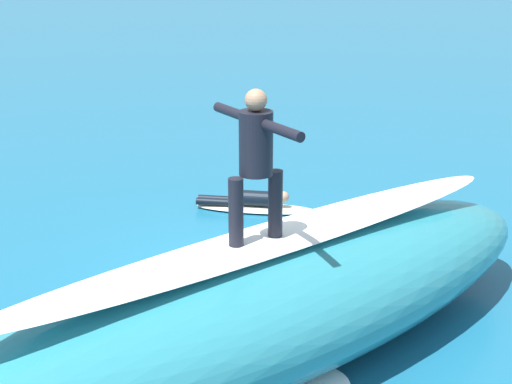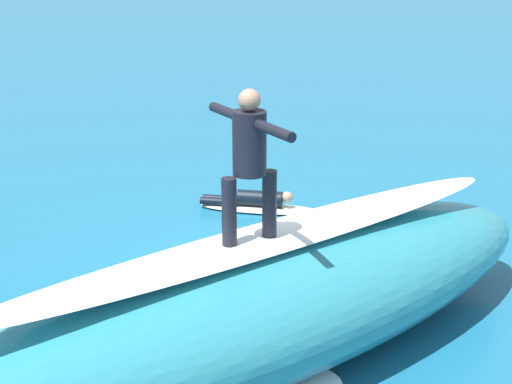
% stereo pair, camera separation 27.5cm
% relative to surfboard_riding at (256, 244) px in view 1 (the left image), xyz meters
% --- Properties ---
extents(ground_plane, '(120.00, 120.00, 0.00)m').
position_rel_surfboard_riding_xyz_m(ground_plane, '(-1.02, -2.28, -1.54)').
color(ground_plane, '#196084').
extents(wave_crest, '(8.90, 4.22, 1.50)m').
position_rel_surfboard_riding_xyz_m(wave_crest, '(-0.26, -0.06, -0.79)').
color(wave_crest, teal).
rests_on(wave_crest, ground_plane).
extents(wave_foam_lip, '(7.30, 2.39, 0.08)m').
position_rel_surfboard_riding_xyz_m(wave_foam_lip, '(-0.26, -0.06, 0.00)').
color(wave_foam_lip, white).
rests_on(wave_foam_lip, wave_crest).
extents(surfboard_riding, '(2.00, 0.76, 0.08)m').
position_rel_surfboard_riding_xyz_m(surfboard_riding, '(0.00, 0.00, 0.00)').
color(surfboard_riding, '#33B2D1').
rests_on(surfboard_riding, wave_crest).
extents(surfer_riding, '(0.67, 1.60, 1.69)m').
position_rel_surfboard_riding_xyz_m(surfer_riding, '(0.00, 0.00, 1.02)').
color(surfer_riding, black).
rests_on(surfer_riding, surfboard_riding).
extents(surfboard_paddling, '(2.11, 1.73, 0.08)m').
position_rel_surfboard_riding_xyz_m(surfboard_paddling, '(-2.35, -4.70, -1.50)').
color(surfboard_paddling, '#EAE5C6').
rests_on(surfboard_paddling, ground_plane).
extents(surfer_paddling, '(1.47, 1.14, 0.30)m').
position_rel_surfboard_riding_xyz_m(surfer_paddling, '(-2.25, -4.78, -1.33)').
color(surfer_paddling, black).
rests_on(surfer_paddling, surfboard_paddling).
extents(foam_patch_mid, '(0.98, 1.04, 0.09)m').
position_rel_surfboard_riding_xyz_m(foam_patch_mid, '(0.29, -1.05, -1.50)').
color(foam_patch_mid, white).
rests_on(foam_patch_mid, ground_plane).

